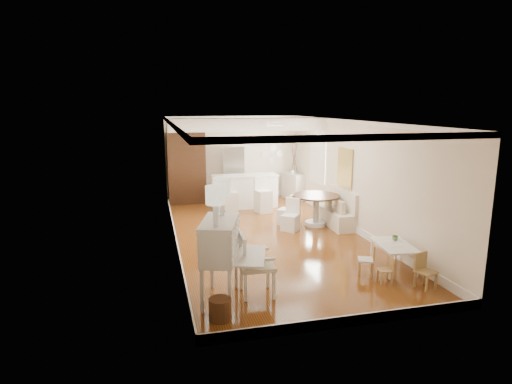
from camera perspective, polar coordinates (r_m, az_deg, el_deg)
name	(u,v)px	position (r m, az deg, el deg)	size (l,w,h in m)	color
room	(267,155)	(10.48, 1.41, 5.02)	(9.00, 9.04, 2.82)	brown
secretary_bureau	(220,261)	(7.08, -4.84, -9.10)	(1.07, 1.09, 1.37)	beige
gustavian_armchair	(257,265)	(7.32, 0.15, -9.66)	(0.61, 0.61, 1.06)	beige
wicker_basket	(220,309)	(6.67, -4.84, -15.30)	(0.34, 0.34, 0.34)	#54321A
kids_table	(394,257)	(8.88, 17.88, -8.22)	(0.62, 1.03, 0.51)	silver
kids_chair_a	(385,270)	(8.21, 16.82, -9.86)	(0.24, 0.24, 0.50)	tan
kids_chair_b	(366,259)	(8.45, 14.50, -8.67)	(0.30, 0.30, 0.62)	tan
kids_chair_c	(426,271)	(8.18, 21.73, -9.78)	(0.31, 0.31, 0.64)	#9B7B46
banquette	(335,208)	(11.56, 10.52, -2.06)	(0.52, 1.60, 0.98)	silver
dining_table	(316,210)	(11.50, 7.99, -2.43)	(1.22, 1.22, 0.83)	#482817
slip_chair_near	(290,215)	(10.98, 4.61, -3.05)	(0.39, 0.41, 0.82)	white
slip_chair_far	(287,209)	(11.54, 4.09, -2.30)	(0.39, 0.41, 0.83)	silver
breakfast_counter	(245,191)	(13.39, -1.50, 0.11)	(2.05, 0.65, 1.03)	white
bar_stool_left	(231,196)	(12.90, -3.33, -0.50)	(0.38, 0.38, 0.96)	white
bar_stool_right	(263,195)	(12.76, 0.98, -0.39)	(0.42, 0.42, 1.06)	silver
pantry_cabinet	(186,168)	(14.08, -9.25, 3.17)	(1.20, 0.60, 2.30)	#381E11
fridge	(244,174)	(14.37, -1.64, 2.47)	(0.75, 0.65, 1.80)	silver
sideboard	(294,186)	(14.61, 5.05, 0.75)	(0.41, 0.92, 0.88)	silver
pencil_cup	(395,238)	(9.04, 18.06, -5.86)	(0.12, 0.12, 0.09)	#538A50
branch_vase	(293,171)	(14.51, 4.95, 2.78)	(0.16, 0.16, 0.17)	white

